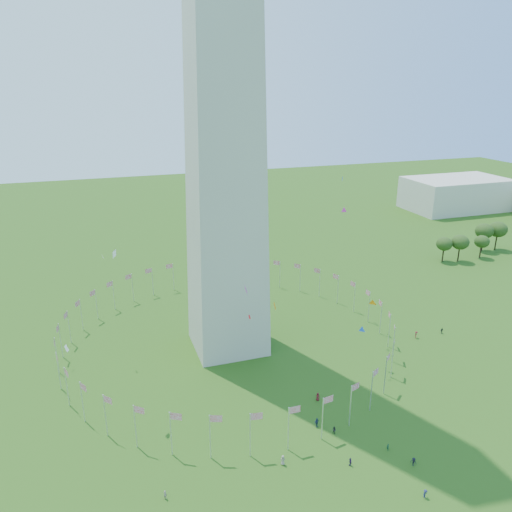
% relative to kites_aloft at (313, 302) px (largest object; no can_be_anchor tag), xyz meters
% --- Properties ---
extents(ground, '(600.00, 600.00, 0.00)m').
position_rel_kites_aloft_xyz_m(ground, '(-11.50, -25.87, -20.57)').
color(ground, '#224911').
rests_on(ground, ground).
extents(flag_ring, '(80.24, 80.24, 9.00)m').
position_rel_kites_aloft_xyz_m(flag_ring, '(-11.50, 24.13, -16.07)').
color(flag_ring, silver).
rests_on(flag_ring, ground).
extents(gov_building_east_a, '(50.00, 30.00, 16.00)m').
position_rel_kites_aloft_xyz_m(gov_building_east_a, '(138.50, 124.13, -12.57)').
color(gov_building_east_a, beige).
rests_on(gov_building_east_a, ground).
extents(crowd, '(90.89, 78.24, 1.96)m').
position_rel_kites_aloft_xyz_m(crowd, '(2.95, -29.22, -19.70)').
color(crowd, '#57131E').
rests_on(crowd, ground).
extents(kites_aloft, '(91.18, 73.60, 36.93)m').
position_rel_kites_aloft_xyz_m(kites_aloft, '(0.00, 0.00, 0.00)').
color(kites_aloft, orange).
rests_on(kites_aloft, ground).
extents(tree_line_east, '(52.93, 16.15, 11.05)m').
position_rel_kites_aloft_xyz_m(tree_line_east, '(103.65, 59.75, -15.56)').
color(tree_line_east, '#32541C').
rests_on(tree_line_east, ground).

